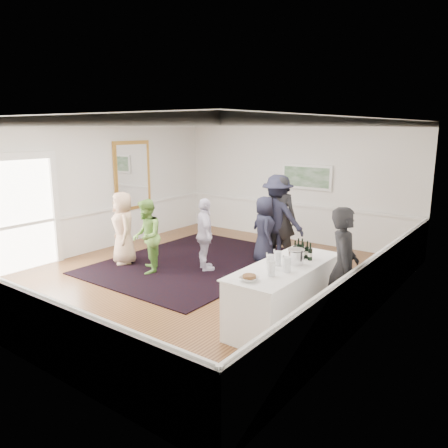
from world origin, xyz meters
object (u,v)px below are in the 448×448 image
Objects in this scene: guest_green at (146,236)px; guest_dark_b at (281,218)px; guest_lilac at (205,235)px; serving_table at (284,294)px; bartender at (343,268)px; guest_tan at (123,228)px; ice_bucket at (296,257)px; guest_dark_a at (277,218)px; nut_bowl at (249,278)px; guest_navy at (264,230)px.

guest_green is 3.13m from guest_dark_b.
guest_green reaches higher than guest_lilac.
guest_lilac is (-2.66, 1.29, 0.32)m from serving_table.
guest_lilac is at bearing 54.24° from bartender.
guest_tan is 4.61m from ice_bucket.
nut_bowl is at bearing 112.86° from guest_dark_a.
nut_bowl is (1.85, -3.46, 0.22)m from guest_navy.
guest_dark_b is at bearing 120.47° from serving_table.
bartender is at bearing 126.62° from guest_dark_b.
guest_dark_a reaches higher than guest_lilac.
guest_green reaches higher than ice_bucket.
guest_lilac is (-3.43, 0.85, -0.15)m from bartender.
guest_tan is 0.91m from guest_green.
guest_navy is (-1.93, 2.54, 0.29)m from serving_table.
guest_dark_a is (2.65, 2.37, 0.17)m from guest_tan.
bartender is (0.77, 0.45, 0.47)m from serving_table.
guest_navy is at bearing 59.05° from guest_dark_b.
guest_lilac reaches higher than guest_navy.
ice_bucket is at bearing 23.55° from guest_tan.
serving_table is 4.53m from guest_tan.
guest_navy is 5.97× the size of ice_bucket.
nut_bowl is (4.40, -1.50, 0.16)m from guest_tan.
bartender reaches higher than guest_lilac.
guest_dark_a is at bearing -53.83° from guest_navy.
guest_tan reaches higher than serving_table.
guest_dark_a is 1.29× the size of guest_navy.
ice_bucket is at bearing -164.22° from guest_lilac.
guest_dark_a is 0.48m from guest_navy.
guest_lilac is 1.92m from guest_dark_b.
guest_lilac is at bearing 154.10° from serving_table.
ice_bucket is (1.86, -2.83, 0.08)m from guest_dark_b.
guest_dark_a reaches higher than serving_table.
guest_dark_b reaches higher than guest_green.
guest_dark_a is 1.01× the size of guest_dark_b.
guest_dark_b is (0.08, 0.02, -0.01)m from guest_dark_a.
ice_bucket is at bearing 92.49° from bartender.
nut_bowl is at bearing -99.67° from ice_bucket.
bartender is at bearing 134.45° from guest_dark_a.
serving_table is 1.52× the size of guest_navy.
bartender is 1.19× the size of guest_lilac.
guest_lilac is at bearing 61.80° from guest_dark_a.
guest_lilac is at bearing 53.14° from guest_dark_b.
ice_bucket is (0.11, 0.15, 0.59)m from serving_table.
serving_table is 1.24× the size of bartender.
guest_lilac is 1.45m from guest_navy.
bartender is 4.35m from guest_green.
nut_bowl is (3.51, -1.37, 0.20)m from guest_green.
serving_table is at bearing -167.65° from guest_lilac.
nut_bowl is at bearing -94.54° from serving_table.
bartender is 1.19× the size of guest_green.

